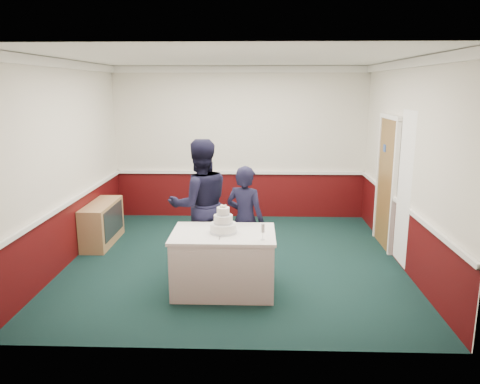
{
  "coord_description": "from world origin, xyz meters",
  "views": [
    {
      "loc": [
        0.31,
        -6.78,
        2.62
      ],
      "look_at": [
        0.09,
        -0.1,
        1.1
      ],
      "focal_mm": 35.0,
      "sensor_mm": 36.0,
      "label": 1
    }
  ],
  "objects_px": {
    "cake_knife": "(220,237)",
    "person_woman": "(245,220)",
    "cake_table": "(224,261)",
    "wedding_cake": "(223,224)",
    "sideboard": "(102,223)",
    "champagne_flute": "(263,229)",
    "person_man": "(200,205)"
  },
  "relations": [
    {
      "from": "sideboard",
      "to": "cake_knife",
      "type": "relative_size",
      "value": 5.45
    },
    {
      "from": "champagne_flute",
      "to": "sideboard",
      "type": "bearing_deg",
      "value": 142.11
    },
    {
      "from": "cake_table",
      "to": "champagne_flute",
      "type": "height_order",
      "value": "champagne_flute"
    },
    {
      "from": "cake_knife",
      "to": "person_woman",
      "type": "height_order",
      "value": "person_woman"
    },
    {
      "from": "sideboard",
      "to": "person_woman",
      "type": "bearing_deg",
      "value": -26.04
    },
    {
      "from": "cake_table",
      "to": "wedding_cake",
      "type": "xyz_separation_m",
      "value": [
        0.0,
        0.0,
        0.5
      ]
    },
    {
      "from": "cake_table",
      "to": "wedding_cake",
      "type": "relative_size",
      "value": 3.63
    },
    {
      "from": "person_woman",
      "to": "champagne_flute",
      "type": "bearing_deg",
      "value": 129.12
    },
    {
      "from": "cake_knife",
      "to": "person_man",
      "type": "distance_m",
      "value": 1.08
    },
    {
      "from": "person_man",
      "to": "person_woman",
      "type": "height_order",
      "value": "person_man"
    },
    {
      "from": "cake_table",
      "to": "champagne_flute",
      "type": "distance_m",
      "value": 0.78
    },
    {
      "from": "cake_knife",
      "to": "person_woman",
      "type": "distance_m",
      "value": 0.86
    },
    {
      "from": "cake_knife",
      "to": "person_woman",
      "type": "relative_size",
      "value": 0.14
    },
    {
      "from": "cake_table",
      "to": "person_man",
      "type": "xyz_separation_m",
      "value": [
        -0.39,
        0.8,
        0.55
      ]
    },
    {
      "from": "person_man",
      "to": "champagne_flute",
      "type": "bearing_deg",
      "value": 109.05
    },
    {
      "from": "cake_table",
      "to": "champagne_flute",
      "type": "bearing_deg",
      "value": -29.25
    },
    {
      "from": "champagne_flute",
      "to": "person_woman",
      "type": "relative_size",
      "value": 0.13
    },
    {
      "from": "sideboard",
      "to": "champagne_flute",
      "type": "bearing_deg",
      "value": -37.89
    },
    {
      "from": "wedding_cake",
      "to": "person_woman",
      "type": "bearing_deg",
      "value": 66.62
    },
    {
      "from": "person_man",
      "to": "cake_table",
      "type": "bearing_deg",
      "value": 95.49
    },
    {
      "from": "sideboard",
      "to": "cake_knife",
      "type": "xyz_separation_m",
      "value": [
        2.15,
        -2.01,
        0.44
      ]
    },
    {
      "from": "champagne_flute",
      "to": "person_man",
      "type": "height_order",
      "value": "person_man"
    },
    {
      "from": "cake_table",
      "to": "cake_knife",
      "type": "distance_m",
      "value": 0.44
    },
    {
      "from": "sideboard",
      "to": "cake_table",
      "type": "xyz_separation_m",
      "value": [
        2.18,
        -1.81,
        0.05
      ]
    },
    {
      "from": "cake_table",
      "to": "sideboard",
      "type": "bearing_deg",
      "value": 140.37
    },
    {
      "from": "sideboard",
      "to": "cake_table",
      "type": "relative_size",
      "value": 0.91
    },
    {
      "from": "cake_table",
      "to": "person_man",
      "type": "height_order",
      "value": "person_man"
    },
    {
      "from": "cake_table",
      "to": "person_man",
      "type": "distance_m",
      "value": 1.05
    },
    {
      "from": "sideboard",
      "to": "person_woman",
      "type": "distance_m",
      "value": 2.76
    },
    {
      "from": "sideboard",
      "to": "champagne_flute",
      "type": "distance_m",
      "value": 3.45
    },
    {
      "from": "wedding_cake",
      "to": "cake_knife",
      "type": "height_order",
      "value": "wedding_cake"
    },
    {
      "from": "person_man",
      "to": "person_woman",
      "type": "bearing_deg",
      "value": 143.34
    }
  ]
}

